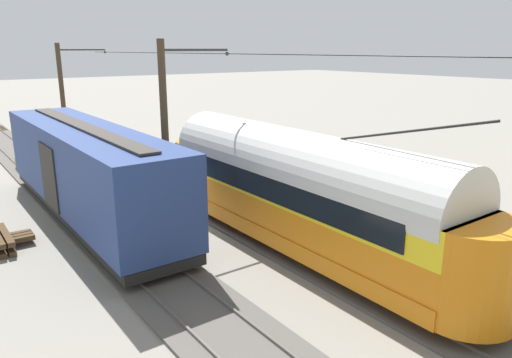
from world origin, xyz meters
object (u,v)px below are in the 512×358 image
at_px(coach_adjacent, 86,169).
at_px(switch_stand, 135,143).
at_px(catenary_pole_foreground, 64,102).
at_px(vintage_streetcar, 298,189).
at_px(track_end_bumper, 32,162).
at_px(catenary_pole_mid_near, 167,134).

height_order(coach_adjacent, switch_stand, coach_adjacent).
relative_size(coach_adjacent, switch_stand, 12.09).
relative_size(coach_adjacent, catenary_pole_foreground, 2.03).
relative_size(vintage_streetcar, switch_stand, 12.55).
height_order(vintage_streetcar, track_end_bumper, vintage_streetcar).
distance_m(vintage_streetcar, catenary_pole_mid_near, 5.49).
height_order(coach_adjacent, track_end_bumper, coach_adjacent).
bearing_deg(vintage_streetcar, catenary_pole_foreground, -81.58).
distance_m(coach_adjacent, catenary_pole_mid_near, 4.19).
xyz_separation_m(vintage_streetcar, coach_adjacent, (5.05, -7.55, -0.08)).
height_order(vintage_streetcar, catenary_pole_mid_near, catenary_pole_mid_near).
bearing_deg(coach_adjacent, vintage_streetcar, 123.79).
height_order(catenary_pole_mid_near, switch_stand, catenary_pole_mid_near).
xyz_separation_m(coach_adjacent, catenary_pole_mid_near, (-2.28, 3.09, 1.69)).
bearing_deg(coach_adjacent, catenary_pole_foreground, -101.52).
xyz_separation_m(vintage_streetcar, catenary_pole_mid_near, (2.77, -4.46, 1.60)).
distance_m(vintage_streetcar, switch_stand, 19.27).
xyz_separation_m(coach_adjacent, switch_stand, (-6.75, -11.59, -1.46)).
bearing_deg(switch_stand, catenary_pole_mid_near, 73.06).
xyz_separation_m(vintage_streetcar, track_end_bumper, (5.05, -18.58, -1.85)).
height_order(catenary_pole_foreground, switch_stand, catenary_pole_foreground).
distance_m(coach_adjacent, switch_stand, 13.49).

